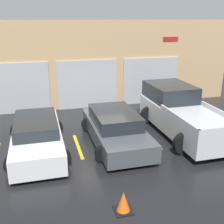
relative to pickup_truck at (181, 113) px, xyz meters
name	(u,v)px	position (x,y,z in m)	size (l,w,h in m)	color
ground_plane	(104,126)	(-2.98, 1.53, -0.87)	(28.00, 28.00, 0.00)	black
shophouse_building	(90,65)	(-2.98, 4.82, 1.39)	(16.50, 0.68, 4.59)	tan
pickup_truck	(181,113)	(0.00, 0.00, 0.00)	(2.55, 5.23, 1.86)	silver
sedan_white	(37,136)	(-5.95, -0.29, -0.27)	(2.12, 4.60, 1.23)	white
sedan_side	(115,128)	(-2.98, -0.29, -0.27)	(2.22, 4.63, 1.25)	#474C51
parking_stripe_left	(78,146)	(-4.46, -0.32, -0.86)	(0.12, 2.20, 0.01)	gold
parking_stripe_centre	(150,138)	(-1.49, -0.32, -0.86)	(0.12, 2.20, 0.01)	gold
parking_stripe_right	(213,131)	(1.49, -0.32, -0.86)	(0.12, 2.20, 0.01)	gold
traffic_cone	(123,202)	(-3.91, -4.41, -0.61)	(0.47, 0.47, 0.55)	black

